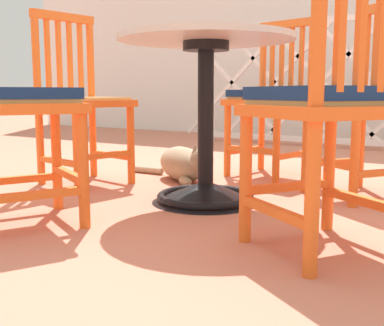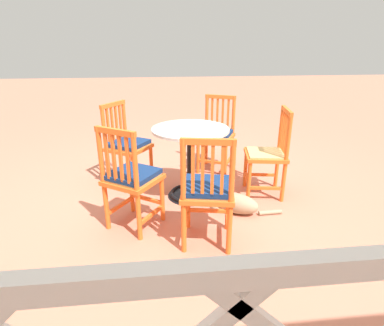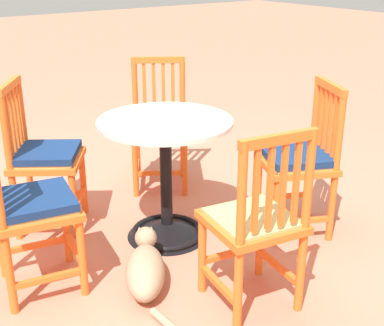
{
  "view_description": "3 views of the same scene",
  "coord_description": "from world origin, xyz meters",
  "px_view_note": "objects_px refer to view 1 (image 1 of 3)",
  "views": [
    {
      "loc": [
        0.96,
        -1.88,
        0.48
      ],
      "look_at": [
        -0.28,
        0.02,
        0.15
      ],
      "focal_mm": 44.76,
      "sensor_mm": 36.0,
      "label": 1
    },
    {
      "loc": [
        0.17,
        2.84,
        1.51
      ],
      "look_at": [
        -0.15,
        -0.09,
        0.37
      ],
      "focal_mm": 29.18,
      "sensor_mm": 36.0,
      "label": 2
    },
    {
      "loc": [
        -2.5,
        1.45,
        1.59
      ],
      "look_at": [
        -0.22,
        -0.21,
        0.47
      ],
      "focal_mm": 49.68,
      "sensor_mm": 36.0,
      "label": 3
    }
  ],
  "objects_px": {
    "orange_chair_facing_out": "(330,106)",
    "orange_chair_tucked_in": "(81,103)",
    "orange_chair_at_corner": "(271,100)",
    "tabby_cat": "(185,165)",
    "cafe_table": "(206,139)",
    "orange_chair_by_planter": "(14,104)",
    "orange_chair_near_fence": "(364,101)"
  },
  "relations": [
    {
      "from": "orange_chair_facing_out",
      "to": "orange_chair_tucked_in",
      "type": "distance_m",
      "value": 1.51
    },
    {
      "from": "orange_chair_at_corner",
      "to": "tabby_cat",
      "type": "xyz_separation_m",
      "value": [
        -0.31,
        -0.45,
        -0.35
      ]
    },
    {
      "from": "cafe_table",
      "to": "orange_chair_at_corner",
      "type": "bearing_deg",
      "value": 93.37
    },
    {
      "from": "cafe_table",
      "to": "tabby_cat",
      "type": "xyz_separation_m",
      "value": [
        -0.36,
        0.37,
        -0.19
      ]
    },
    {
      "from": "orange_chair_at_corner",
      "to": "orange_chair_tucked_in",
      "type": "bearing_deg",
      "value": -133.68
    },
    {
      "from": "orange_chair_by_planter",
      "to": "tabby_cat",
      "type": "height_order",
      "value": "orange_chair_by_planter"
    },
    {
      "from": "orange_chair_facing_out",
      "to": "tabby_cat",
      "type": "xyz_separation_m",
      "value": [
        -1.02,
        0.75,
        -0.35
      ]
    },
    {
      "from": "orange_chair_at_corner",
      "to": "orange_chair_by_planter",
      "type": "xyz_separation_m",
      "value": [
        -0.34,
        -1.5,
        0.0
      ]
    },
    {
      "from": "orange_chair_facing_out",
      "to": "orange_chair_near_fence",
      "type": "bearing_deg",
      "value": 97.2
    },
    {
      "from": "orange_chair_facing_out",
      "to": "orange_chair_at_corner",
      "type": "distance_m",
      "value": 1.39
    },
    {
      "from": "orange_chair_facing_out",
      "to": "tabby_cat",
      "type": "height_order",
      "value": "orange_chair_facing_out"
    },
    {
      "from": "orange_chair_tucked_in",
      "to": "tabby_cat",
      "type": "xyz_separation_m",
      "value": [
        0.44,
        0.33,
        -0.34
      ]
    },
    {
      "from": "orange_chair_facing_out",
      "to": "tabby_cat",
      "type": "bearing_deg",
      "value": 143.69
    },
    {
      "from": "cafe_table",
      "to": "orange_chair_near_fence",
      "type": "bearing_deg",
      "value": 43.24
    },
    {
      "from": "tabby_cat",
      "to": "cafe_table",
      "type": "bearing_deg",
      "value": -45.79
    },
    {
      "from": "cafe_table",
      "to": "orange_chair_by_planter",
      "type": "bearing_deg",
      "value": -119.35
    },
    {
      "from": "orange_chair_near_fence",
      "to": "orange_chair_at_corner",
      "type": "xyz_separation_m",
      "value": [
        -0.6,
        0.3,
        0.0
      ]
    },
    {
      "from": "cafe_table",
      "to": "orange_chair_facing_out",
      "type": "bearing_deg",
      "value": -29.99
    },
    {
      "from": "orange_chair_near_fence",
      "to": "tabby_cat",
      "type": "distance_m",
      "value": 0.98
    },
    {
      "from": "orange_chair_tucked_in",
      "to": "tabby_cat",
      "type": "height_order",
      "value": "orange_chair_tucked_in"
    },
    {
      "from": "orange_chair_tucked_in",
      "to": "orange_chair_facing_out",
      "type": "bearing_deg",
      "value": -15.86
    },
    {
      "from": "orange_chair_tucked_in",
      "to": "orange_chair_at_corner",
      "type": "bearing_deg",
      "value": 46.32
    },
    {
      "from": "orange_chair_by_planter",
      "to": "tabby_cat",
      "type": "relative_size",
      "value": 1.29
    },
    {
      "from": "orange_chair_facing_out",
      "to": "orange_chair_tucked_in",
      "type": "xyz_separation_m",
      "value": [
        -1.46,
        0.41,
        -0.01
      ]
    },
    {
      "from": "cafe_table",
      "to": "orange_chair_by_planter",
      "type": "distance_m",
      "value": 0.81
    },
    {
      "from": "cafe_table",
      "to": "tabby_cat",
      "type": "relative_size",
      "value": 1.08
    },
    {
      "from": "tabby_cat",
      "to": "orange_chair_at_corner",
      "type": "bearing_deg",
      "value": 55.61
    },
    {
      "from": "orange_chair_at_corner",
      "to": "orange_chair_facing_out",
      "type": "bearing_deg",
      "value": -59.36
    },
    {
      "from": "orange_chair_at_corner",
      "to": "orange_chair_by_planter",
      "type": "relative_size",
      "value": 1.0
    },
    {
      "from": "orange_chair_near_fence",
      "to": "orange_chair_by_planter",
      "type": "relative_size",
      "value": 1.0
    },
    {
      "from": "orange_chair_at_corner",
      "to": "cafe_table",
      "type": "bearing_deg",
      "value": -86.63
    },
    {
      "from": "cafe_table",
      "to": "orange_chair_at_corner",
      "type": "relative_size",
      "value": 0.83
    }
  ]
}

